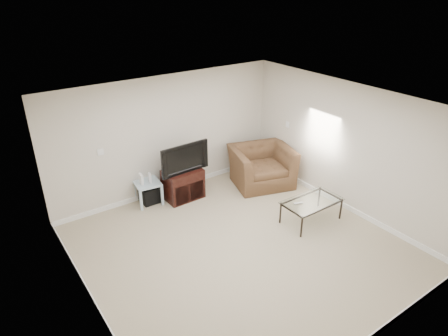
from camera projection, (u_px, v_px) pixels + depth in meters
floor at (240, 247)px, 6.84m from camera, size 5.00×5.00×0.00m
ceiling at (244, 107)px, 5.75m from camera, size 5.00×5.00×0.00m
wall_back at (167, 136)px, 8.13m from camera, size 5.00×0.02×2.50m
wall_left at (84, 237)px, 5.00m from camera, size 0.02×5.00×2.50m
wall_right at (346, 148)px, 7.59m from camera, size 0.02×5.00×2.50m
plate_back at (101, 152)px, 7.40m from camera, size 0.12×0.02×0.12m
plate_right_switch at (287, 124)px, 8.76m from camera, size 0.02×0.09×0.13m
plate_right_outlet at (294, 168)px, 8.96m from camera, size 0.02×0.08×0.12m
tv_stand at (183, 184)px, 8.24m from camera, size 0.77×0.55×0.64m
dvd_player at (184, 176)px, 8.12m from camera, size 0.39×0.28×0.05m
television at (182, 157)px, 7.95m from camera, size 0.98×0.23×0.61m
side_table at (148, 192)px, 8.09m from camera, size 0.54×0.54×0.47m
subwoofer at (149, 195)px, 8.15m from camera, size 0.35×0.35×0.35m
game_console at (141, 179)px, 7.88m from camera, size 0.07×0.16×0.21m
game_case at (150, 178)px, 7.96m from camera, size 0.08×0.14×0.19m
recliner at (262, 160)px, 8.72m from camera, size 1.47×1.18×1.12m
coffee_table at (311, 211)px, 7.50m from camera, size 1.11×0.63×0.44m
remote at (298, 203)px, 7.30m from camera, size 0.18×0.10×0.02m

